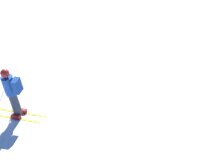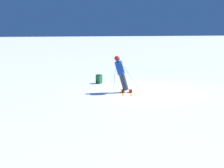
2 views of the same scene
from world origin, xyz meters
The scene contains 3 objects.
ground_plane centered at (0.00, 0.00, 0.00)m, with size 300.00×300.00×0.00m, color white.
skier centered at (1.35, -0.07, 0.96)m, with size 1.42×1.72×1.76m.
spare_backpack centered at (1.53, -2.89, 0.24)m, with size 0.34×0.37×0.50m.
Camera 2 is at (6.64, 13.25, 2.85)m, focal length 50.00 mm.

